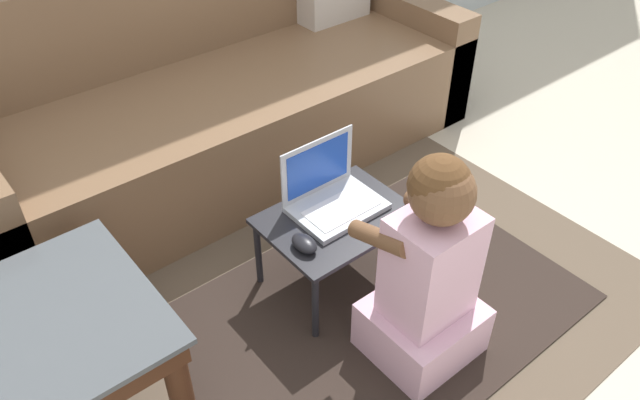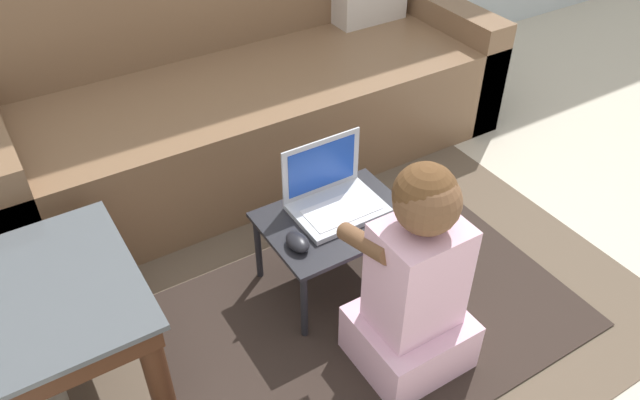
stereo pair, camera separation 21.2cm
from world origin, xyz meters
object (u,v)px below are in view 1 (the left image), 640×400
Objects in this scene: couch at (222,100)px; person_seated at (428,275)px; laptop at (333,197)px; laptop_desk at (337,224)px; computer_mouse at (304,243)px.

person_seated is at bearing -95.02° from couch.
person_seated reaches higher than laptop.
laptop reaches higher than laptop_desk.
laptop reaches higher than computer_mouse.
computer_mouse reaches higher than laptop_desk.
laptop_desk is 0.66× the size of person_seated.
person_seated is at bearing -61.38° from computer_mouse.
computer_mouse is (-0.31, -1.00, 0.03)m from couch.
laptop is at bearing 88.35° from person_seated.
couch reaches higher than laptop.
couch is 7.40× the size of laptop.
couch reaches higher than computer_mouse.
laptop is 2.98× the size of computer_mouse.
person_seated reaches higher than computer_mouse.
couch is 4.53× the size of laptop_desk.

